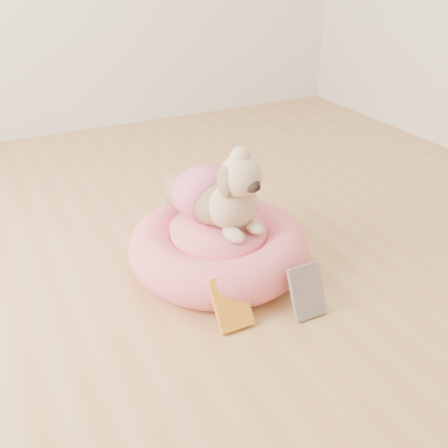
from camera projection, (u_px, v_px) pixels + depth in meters
name	position (u px, v px, depth m)	size (l,w,h in m)	color
floor	(233.00, 309.00, 1.81)	(4.50, 4.50, 0.00)	tan
pet_bed	(218.00, 246.00, 2.01)	(0.72, 0.72, 0.19)	#F15E7B
dog	(217.00, 180.00, 1.91)	(0.34, 0.49, 0.36)	brown
book_yellow	(231.00, 302.00, 1.71)	(0.12, 0.02, 0.19)	yellow
book_white	(307.00, 292.00, 1.75)	(0.12, 0.02, 0.19)	silver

